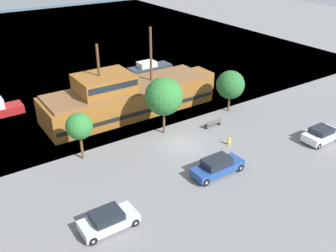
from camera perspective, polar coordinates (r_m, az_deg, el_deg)
ground_plane at (r=36.63m, az=2.09°, el=-2.76°), size 160.00×160.00×0.00m
water_surface at (r=74.33m, az=-18.56°, el=11.70°), size 80.00×80.00×0.00m
pirate_ship at (r=42.67m, az=-6.13°, el=4.49°), size 20.93×5.90×9.29m
moored_boat_dockside at (r=56.16m, az=-2.89°, el=8.88°), size 6.55×2.29×1.55m
parked_car_curb_front at (r=39.75m, az=22.34°, el=-1.20°), size 3.92×1.94×1.49m
parked_car_curb_mid at (r=27.02m, az=-9.10°, el=-13.96°), size 4.04×1.95×1.40m
parked_car_curb_rear at (r=32.14m, az=7.54°, el=-6.12°), size 4.74×1.78×1.58m
fire_hydrant at (r=36.78m, az=9.32°, el=-2.26°), size 0.42×0.25×0.76m
bench_promenade_east at (r=39.84m, az=6.92°, el=0.42°), size 1.87×0.45×0.85m
tree_row_east at (r=33.66m, az=-13.38°, el=-0.06°), size 2.40×2.40×4.51m
tree_row_mideast at (r=36.88m, az=-0.65°, el=4.53°), size 3.80×3.80×5.96m
tree_row_midwest at (r=42.74m, az=9.49°, el=6.21°), size 3.20×3.20×4.82m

